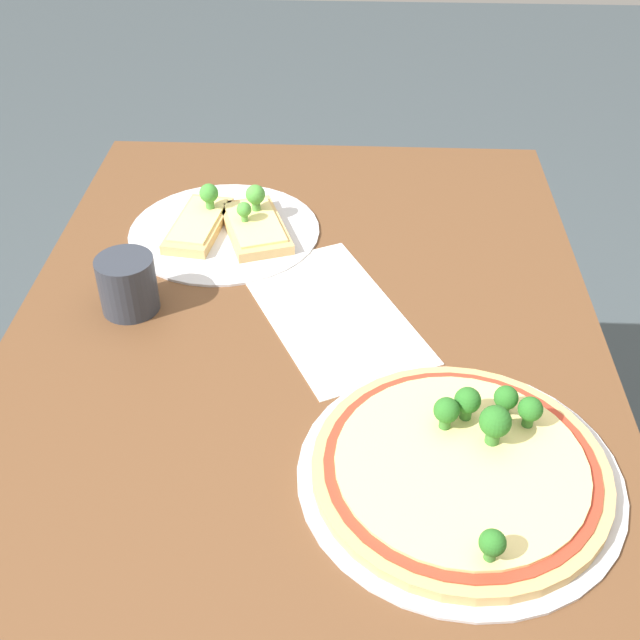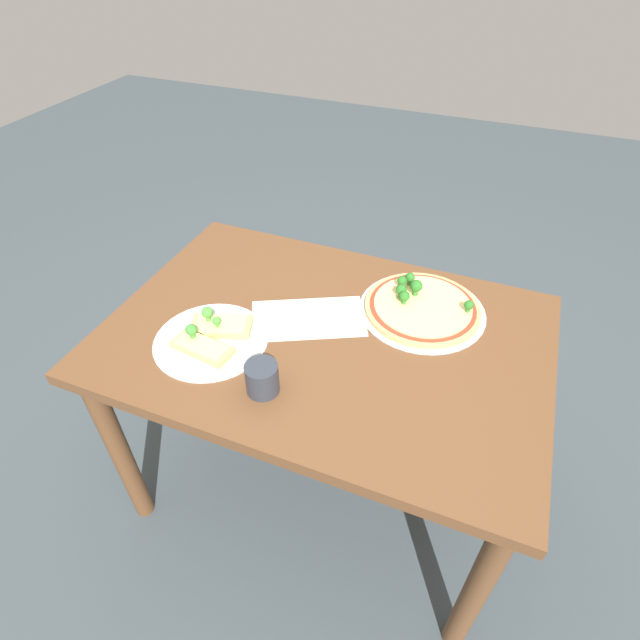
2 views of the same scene
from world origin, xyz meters
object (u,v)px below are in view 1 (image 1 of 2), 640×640
at_px(pizza_tray_whole, 462,467).
at_px(drinking_cup, 128,284).
at_px(dining_table, 304,396).
at_px(pizza_tray_slice, 228,225).

bearing_deg(pizza_tray_whole, drinking_cup, -123.34).
bearing_deg(dining_table, drinking_cup, -104.67).
relative_size(dining_table, pizza_tray_whole, 3.31).
bearing_deg(drinking_cup, dining_table, 75.33).
xyz_separation_m(pizza_tray_whole, pizza_tray_slice, (-0.49, -0.33, -0.00)).
bearing_deg(drinking_cup, pizza_tray_whole, 56.66).
relative_size(pizza_tray_whole, drinking_cup, 4.42).
distance_m(dining_table, pizza_tray_slice, 0.33).
xyz_separation_m(pizza_tray_slice, drinking_cup, (0.21, -0.11, 0.03)).
distance_m(pizza_tray_slice, drinking_cup, 0.24).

